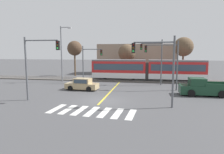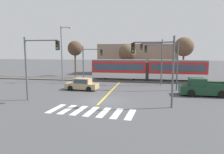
% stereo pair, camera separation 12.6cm
% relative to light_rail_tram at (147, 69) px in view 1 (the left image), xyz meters
% --- Properties ---
extents(ground_plane, '(200.00, 200.00, 0.00)m').
position_rel_light_rail_tram_xyz_m(ground_plane, '(-4.38, -14.45, -2.05)').
color(ground_plane, '#474749').
extents(track_bed, '(120.00, 4.00, 0.18)m').
position_rel_light_rail_tram_xyz_m(track_bed, '(-4.38, 0.01, -1.96)').
color(track_bed, '#56514C').
rests_on(track_bed, ground).
extents(rail_near, '(120.00, 0.08, 0.10)m').
position_rel_light_rail_tram_xyz_m(rail_near, '(-4.38, -0.71, -1.82)').
color(rail_near, '#939399').
rests_on(rail_near, track_bed).
extents(rail_far, '(120.00, 0.08, 0.10)m').
position_rel_light_rail_tram_xyz_m(rail_far, '(-4.38, 0.73, -1.82)').
color(rail_far, '#939399').
rests_on(rail_far, track_bed).
extents(light_rail_tram, '(18.50, 2.64, 3.43)m').
position_rel_light_rail_tram_xyz_m(light_rail_tram, '(0.00, 0.00, 0.00)').
color(light_rail_tram, silver).
rests_on(light_rail_tram, track_bed).
extents(crosswalk_stripe_0, '(0.77, 2.83, 0.01)m').
position_rel_light_rail_tram_xyz_m(crosswalk_stripe_0, '(-7.67, -18.02, -2.04)').
color(crosswalk_stripe_0, silver).
rests_on(crosswalk_stripe_0, ground).
extents(crosswalk_stripe_1, '(0.77, 2.83, 0.01)m').
position_rel_light_rail_tram_xyz_m(crosswalk_stripe_1, '(-6.57, -18.10, -2.04)').
color(crosswalk_stripe_1, silver).
rests_on(crosswalk_stripe_1, ground).
extents(crosswalk_stripe_2, '(0.77, 2.83, 0.01)m').
position_rel_light_rail_tram_xyz_m(crosswalk_stripe_2, '(-5.48, -18.19, -2.04)').
color(crosswalk_stripe_2, silver).
rests_on(crosswalk_stripe_2, ground).
extents(crosswalk_stripe_3, '(0.77, 2.83, 0.01)m').
position_rel_light_rail_tram_xyz_m(crosswalk_stripe_3, '(-4.38, -18.27, -2.04)').
color(crosswalk_stripe_3, silver).
rests_on(crosswalk_stripe_3, ground).
extents(crosswalk_stripe_4, '(0.77, 2.83, 0.01)m').
position_rel_light_rail_tram_xyz_m(crosswalk_stripe_4, '(-3.28, -18.35, -2.04)').
color(crosswalk_stripe_4, silver).
rests_on(crosswalk_stripe_4, ground).
extents(crosswalk_stripe_5, '(0.77, 2.83, 0.01)m').
position_rel_light_rail_tram_xyz_m(crosswalk_stripe_5, '(-2.19, -18.44, -2.04)').
color(crosswalk_stripe_5, silver).
rests_on(crosswalk_stripe_5, ground).
extents(crosswalk_stripe_6, '(0.77, 2.83, 0.01)m').
position_rel_light_rail_tram_xyz_m(crosswalk_stripe_6, '(-1.09, -18.52, -2.04)').
color(crosswalk_stripe_6, silver).
rests_on(crosswalk_stripe_6, ground).
extents(lane_centre_line, '(0.20, 14.28, 0.01)m').
position_rel_light_rail_tram_xyz_m(lane_centre_line, '(-4.38, -9.13, -2.05)').
color(lane_centre_line, gold).
rests_on(lane_centre_line, ground).
extents(sedan_crossing, '(4.32, 2.16, 1.52)m').
position_rel_light_rail_tram_xyz_m(sedan_crossing, '(-8.26, -9.31, -1.35)').
color(sedan_crossing, tan).
rests_on(sedan_crossing, ground).
extents(pickup_truck, '(5.40, 2.25, 1.98)m').
position_rel_light_rail_tram_xyz_m(pickup_truck, '(6.36, -10.09, -1.21)').
color(pickup_truck, '#193D28').
rests_on(pickup_truck, ground).
extents(traffic_light_near_left, '(3.75, 0.38, 6.39)m').
position_rel_light_rail_tram_xyz_m(traffic_light_near_left, '(-10.73, -15.68, 2.20)').
color(traffic_light_near_left, '#515459').
rests_on(traffic_light_near_left, ground).
extents(traffic_light_far_right, '(3.25, 0.38, 6.72)m').
position_rel_light_rail_tram_xyz_m(traffic_light_far_right, '(1.10, -3.52, 2.28)').
color(traffic_light_far_right, '#515459').
rests_on(traffic_light_far_right, ground).
extents(traffic_light_near_right, '(3.75, 0.38, 6.31)m').
position_rel_light_rail_tram_xyz_m(traffic_light_near_right, '(1.11, -15.90, 2.07)').
color(traffic_light_near_right, '#515459').
rests_on(traffic_light_near_right, ground).
extents(traffic_light_far_left, '(3.25, 0.38, 5.85)m').
position_rel_light_rail_tram_xyz_m(traffic_light_far_left, '(-8.94, -3.50, 1.75)').
color(traffic_light_far_left, '#515459').
rests_on(traffic_light_far_left, ground).
extents(traffic_light_mid_right, '(4.25, 0.38, 6.34)m').
position_rel_light_rail_tram_xyz_m(traffic_light_mid_right, '(2.41, -7.47, 2.12)').
color(traffic_light_mid_right, '#515459').
rests_on(traffic_light_mid_right, ground).
extents(street_lamp_west, '(1.86, 0.28, 9.01)m').
position_rel_light_rail_tram_xyz_m(street_lamp_west, '(-13.61, -3.18, 3.00)').
color(street_lamp_west, slate).
rests_on(street_lamp_west, ground).
extents(bare_tree_far_west, '(2.97, 2.97, 7.12)m').
position_rel_light_rail_tram_xyz_m(bare_tree_far_west, '(-14.53, 4.82, 3.53)').
color(bare_tree_far_west, brown).
rests_on(bare_tree_far_west, ground).
extents(bare_tree_west, '(3.34, 3.34, 6.41)m').
position_rel_light_rail_tram_xyz_m(bare_tree_west, '(-3.93, 4.83, 2.66)').
color(bare_tree_west, brown).
rests_on(bare_tree_west, ground).
extents(bare_tree_east, '(3.53, 3.53, 7.61)m').
position_rel_light_rail_tram_xyz_m(bare_tree_east, '(6.49, 4.86, 3.75)').
color(bare_tree_east, brown).
rests_on(bare_tree_east, ground).
extents(building_backdrop_far, '(16.79, 6.00, 6.58)m').
position_rel_light_rail_tram_xyz_m(building_backdrop_far, '(-2.49, 11.55, 1.24)').
color(building_backdrop_far, gray).
rests_on(building_backdrop_far, ground).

